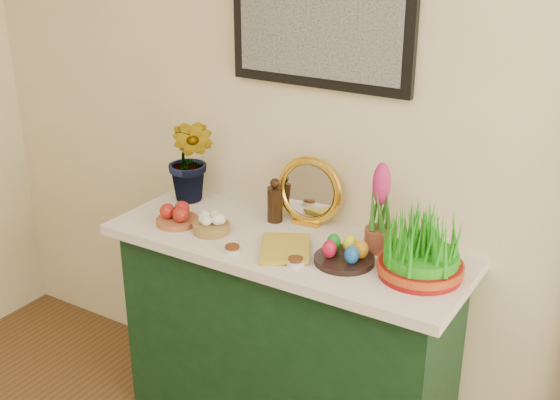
# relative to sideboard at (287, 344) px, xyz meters

# --- Properties ---
(sideboard) EXTENTS (1.30, 0.45, 0.85)m
(sideboard) POSITION_rel_sideboard_xyz_m (0.00, 0.00, 0.00)
(sideboard) COLOR #133419
(sideboard) RESTS_ON ground
(tablecloth) EXTENTS (1.40, 0.55, 0.04)m
(tablecloth) POSITION_rel_sideboard_xyz_m (0.00, 0.00, 0.45)
(tablecloth) COLOR silver
(tablecloth) RESTS_ON sideboard
(hyacinth_green) EXTENTS (0.26, 0.23, 0.49)m
(hyacinth_green) POSITION_rel_sideboard_xyz_m (-0.54, 0.12, 0.71)
(hyacinth_green) COLOR #317920
(hyacinth_green) RESTS_ON tablecloth
(apple_bowl) EXTENTS (0.20, 0.20, 0.08)m
(apple_bowl) POSITION_rel_sideboard_xyz_m (-0.45, -0.10, 0.50)
(apple_bowl) COLOR #9F5332
(apple_bowl) RESTS_ON tablecloth
(garlic_basket) EXTENTS (0.16, 0.16, 0.08)m
(garlic_basket) POSITION_rel_sideboard_xyz_m (-0.28, -0.10, 0.50)
(garlic_basket) COLOR olive
(garlic_basket) RESTS_ON tablecloth
(vinegar_cruet) EXTENTS (0.06, 0.06, 0.18)m
(vinegar_cruet) POSITION_rel_sideboard_xyz_m (-0.13, 0.13, 0.55)
(vinegar_cruet) COLOR black
(vinegar_cruet) RESTS_ON tablecloth
(mirror) EXTENTS (0.28, 0.09, 0.28)m
(mirror) POSITION_rel_sideboard_xyz_m (-0.01, 0.18, 0.60)
(mirror) COLOR gold
(mirror) RESTS_ON tablecloth
(book) EXTENTS (0.25, 0.28, 0.03)m
(book) POSITION_rel_sideboard_xyz_m (-0.03, -0.13, 0.48)
(book) COLOR gold
(book) RESTS_ON tablecloth
(spice_dish_left) EXTENTS (0.07, 0.07, 0.03)m
(spice_dish_left) POSITION_rel_sideboard_xyz_m (-0.11, -0.19, 0.48)
(spice_dish_left) COLOR silver
(spice_dish_left) RESTS_ON tablecloth
(spice_dish_right) EXTENTS (0.07, 0.07, 0.03)m
(spice_dish_right) POSITION_rel_sideboard_xyz_m (0.13, -0.16, 0.48)
(spice_dish_right) COLOR silver
(spice_dish_right) RESTS_ON tablecloth
(egg_plate) EXTENTS (0.27, 0.27, 0.09)m
(egg_plate) POSITION_rel_sideboard_xyz_m (0.27, -0.05, 0.50)
(egg_plate) COLOR black
(egg_plate) RESTS_ON tablecloth
(hyacinth_pink) EXTENTS (0.10, 0.10, 0.34)m
(hyacinth_pink) POSITION_rel_sideboard_xyz_m (0.33, 0.10, 0.62)
(hyacinth_pink) COLOR #964834
(hyacinth_pink) RESTS_ON tablecloth
(wheatgrass_sabzeh) EXTENTS (0.29, 0.29, 0.24)m
(wheatgrass_sabzeh) POSITION_rel_sideboard_xyz_m (0.53, -0.00, 0.57)
(wheatgrass_sabzeh) COLOR maroon
(wheatgrass_sabzeh) RESTS_ON tablecloth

